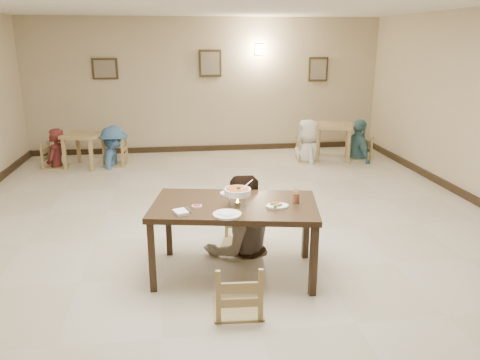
{
  "coord_description": "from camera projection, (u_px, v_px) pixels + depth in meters",
  "views": [
    {
      "loc": [
        -0.67,
        -5.78,
        2.5
      ],
      "look_at": [
        0.06,
        -0.39,
        0.87
      ],
      "focal_mm": 35.0,
      "sensor_mm": 36.0,
      "label": 1
    }
  ],
  "objects": [
    {
      "name": "floor",
      "position": [
        232.0,
        234.0,
        6.29
      ],
      "size": [
        10.0,
        10.0,
        0.0
      ],
      "primitive_type": "plane",
      "color": "beige",
      "rests_on": "ground"
    },
    {
      "name": "wall_back",
      "position": [
        206.0,
        86.0,
        10.61
      ],
      "size": [
        10.0,
        0.0,
        10.0
      ],
      "primitive_type": "plane",
      "rotation": [
        1.57,
        0.0,
        0.0
      ],
      "color": "#BEAB8A",
      "rests_on": "floor"
    },
    {
      "name": "baseboard_back",
      "position": [
        207.0,
        148.0,
        10.99
      ],
      "size": [
        8.0,
        0.06,
        0.12
      ],
      "primitive_type": "cube",
      "color": "black",
      "rests_on": "floor"
    },
    {
      "name": "picture_a",
      "position": [
        105.0,
        69.0,
        10.17
      ],
      "size": [
        0.55,
        0.04,
        0.45
      ],
      "color": "#332715",
      "rests_on": "wall_back"
    },
    {
      "name": "picture_b",
      "position": [
        210.0,
        63.0,
        10.44
      ],
      "size": [
        0.5,
        0.04,
        0.6
      ],
      "color": "#332715",
      "rests_on": "wall_back"
    },
    {
      "name": "picture_c",
      "position": [
        318.0,
        69.0,
        10.8
      ],
      "size": [
        0.45,
        0.04,
        0.55
      ],
      "color": "#332715",
      "rests_on": "wall_back"
    },
    {
      "name": "wall_sconce",
      "position": [
        259.0,
        49.0,
        10.49
      ],
      "size": [
        0.16,
        0.05,
        0.22
      ],
      "primitive_type": "cube",
      "color": "#FFD88C",
      "rests_on": "wall_back"
    },
    {
      "name": "main_table",
      "position": [
        235.0,
        211.0,
        5.02
      ],
      "size": [
        1.9,
        1.29,
        0.82
      ],
      "rotation": [
        0.0,
        0.0,
        -0.18
      ],
      "color": "#332112",
      "rests_on": "floor"
    },
    {
      "name": "chair_far",
      "position": [
        238.0,
        212.0,
        5.81
      ],
      "size": [
        0.43,
        0.43,
        0.91
      ],
      "rotation": [
        0.0,
        0.0,
        -0.24
      ],
      "color": "tan",
      "rests_on": "floor"
    },
    {
      "name": "chair_near",
      "position": [
        238.0,
        263.0,
        4.38
      ],
      "size": [
        0.47,
        0.47,
        1.0
      ],
      "rotation": [
        0.0,
        0.0,
        3.08
      ],
      "color": "tan",
      "rests_on": "floor"
    },
    {
      "name": "main_diner",
      "position": [
        240.0,
        175.0,
        5.55
      ],
      "size": [
        1.11,
        0.97,
        1.92
      ],
      "primitive_type": "imported",
      "rotation": [
        0.0,
        0.0,
        3.44
      ],
      "color": "gray",
      "rests_on": "floor"
    },
    {
      "name": "curry_warmer",
      "position": [
        238.0,
        192.0,
        4.91
      ],
      "size": [
        0.31,
        0.28,
        0.25
      ],
      "color": "silver",
      "rests_on": "main_table"
    },
    {
      "name": "rice_plate_far",
      "position": [
        232.0,
        193.0,
        5.29
      ],
      "size": [
        0.29,
        0.29,
        0.06
      ],
      "color": "white",
      "rests_on": "main_table"
    },
    {
      "name": "rice_plate_near",
      "position": [
        227.0,
        214.0,
        4.65
      ],
      "size": [
        0.29,
        0.29,
        0.07
      ],
      "color": "white",
      "rests_on": "main_table"
    },
    {
      "name": "fried_plate",
      "position": [
        277.0,
        205.0,
        4.89
      ],
      "size": [
        0.24,
        0.24,
        0.05
      ],
      "color": "white",
      "rests_on": "main_table"
    },
    {
      "name": "chili_dish",
      "position": [
        197.0,
        206.0,
        4.89
      ],
      "size": [
        0.11,
        0.11,
        0.02
      ],
      "color": "white",
      "rests_on": "main_table"
    },
    {
      "name": "napkin_cutlery",
      "position": [
        181.0,
        212.0,
        4.71
      ],
      "size": [
        0.2,
        0.26,
        0.03
      ],
      "color": "white",
      "rests_on": "main_table"
    },
    {
      "name": "drink_glass",
      "position": [
        296.0,
        197.0,
        5.0
      ],
      "size": [
        0.07,
        0.07,
        0.14
      ],
      "color": "white",
      "rests_on": "main_table"
    },
    {
      "name": "bg_table_left",
      "position": [
        84.0,
        140.0,
        9.46
      ],
      "size": [
        0.86,
        0.86,
        0.69
      ],
      "rotation": [
        0.0,
        0.0,
        -0.29
      ],
      "color": "#A28654",
      "rests_on": "floor"
    },
    {
      "name": "bg_table_right",
      "position": [
        333.0,
        131.0,
        10.09
      ],
      "size": [
        0.97,
        0.97,
        0.76
      ],
      "rotation": [
        0.0,
        0.0,
        -0.34
      ],
      "color": "#A28654",
      "rests_on": "floor"
    },
    {
      "name": "bg_chair_ll",
      "position": [
        55.0,
        144.0,
        9.44
      ],
      "size": [
        0.45,
        0.45,
        0.96
      ],
      "rotation": [
        0.0,
        0.0,
        1.44
      ],
      "color": "tan",
      "rests_on": "floor"
    },
    {
      "name": "bg_chair_lr",
      "position": [
        113.0,
        142.0,
        9.61
      ],
      "size": [
        0.46,
        0.46,
        0.98
      ],
      "rotation": [
        0.0,
        0.0,
        -1.69
      ],
      "color": "tan",
      "rests_on": "floor"
    },
    {
      "name": "bg_chair_rl",
      "position": [
        308.0,
        139.0,
        10.01
      ],
      "size": [
        0.44,
        0.44,
        0.94
      ],
      "rotation": [
        0.0,
        0.0,
        1.5
      ],
      "color": "tan",
      "rests_on": "floor"
    },
    {
      "name": "bg_chair_rr",
      "position": [
        359.0,
        137.0,
        10.15
      ],
      "size": [
        0.45,
        0.45,
        0.96
      ],
      "rotation": [
        0.0,
        0.0,
        -1.48
      ],
      "color": "tan",
      "rests_on": "floor"
    },
    {
      "name": "bg_diner_a",
      "position": [
        53.0,
        129.0,
        9.35
      ],
      "size": [
        0.47,
        0.64,
        1.6
      ],
      "primitive_type": "imported",
      "rotation": [
        0.0,
        0.0,
        4.56
      ],
      "color": "#541D1D",
      "rests_on": "floor"
    },
    {
      "name": "bg_diner_b",
      "position": [
        112.0,
        126.0,
        9.51
      ],
      "size": [
        0.64,
        1.08,
        1.65
      ],
      "primitive_type": "imported",
      "rotation": [
        0.0,
        0.0,
        1.54
      ],
      "color": "teal",
      "rests_on": "floor"
    },
    {
      "name": "bg_diner_c",
      "position": [
        309.0,
        119.0,
        9.89
      ],
      "size": [
        0.58,
        0.88,
        1.78
      ],
      "primitive_type": "imported",
      "rotation": [
        0.0,
        0.0,
        4.7
      ],
      "color": "silver",
      "rests_on": "floor"
    },
    {
      "name": "bg_diner_d",
      "position": [
        361.0,
        119.0,
        10.04
      ],
      "size": [
        0.5,
        1.05,
        1.74
      ],
      "primitive_type": "imported",
      "rotation": [
        0.0,
        0.0,
        1.65
      ],
      "color": "slate",
      "rests_on": "floor"
    }
  ]
}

